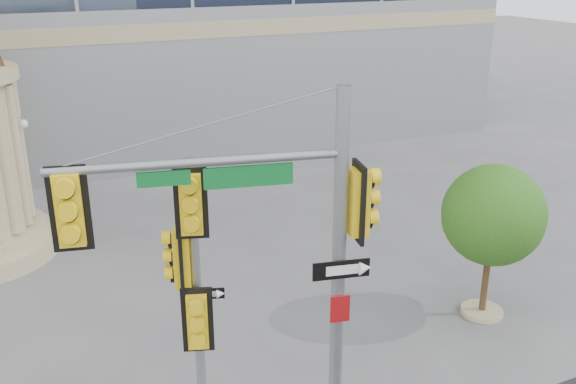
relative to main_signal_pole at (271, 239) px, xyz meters
name	(u,v)px	position (x,y,z in m)	size (l,w,h in m)	color
ground	(319,381)	(1.43, 1.03, -3.75)	(120.00, 120.00, 0.00)	#545456
main_signal_pole	(271,239)	(0.00, 0.00, 0.00)	(4.62, 1.40, 6.04)	slate
secondary_signal_pole	(192,274)	(-0.95, 1.11, -0.92)	(0.83, 0.77, 4.80)	slate
street_tree	(494,219)	(6.06, 1.72, -1.39)	(2.30, 2.25, 3.58)	tan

